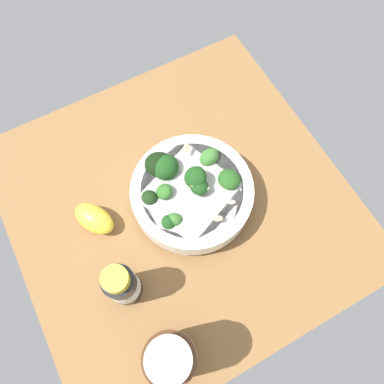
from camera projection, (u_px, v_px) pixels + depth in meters
The scene contains 5 objects.
ground_plane at pixel (180, 206), 71.69cm from camera, with size 60.57×60.57×4.39cm, color brown.
bowl_of_broccoli at pixel (190, 191), 66.36cm from camera, with size 21.72×21.72×9.99cm.
lemon_wedge at pixel (94, 219), 66.10cm from camera, with size 7.87×4.52×4.48cm, color yellow.
bottle_tall at pixel (172, 358), 52.78cm from camera, with size 7.34×7.34×15.90cm.
bottle_short at pixel (123, 285), 58.24cm from camera, with size 5.14×5.14×12.72cm.
Camera 1 is at (-22.59, 9.53, 65.26)cm, focal length 34.82 mm.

